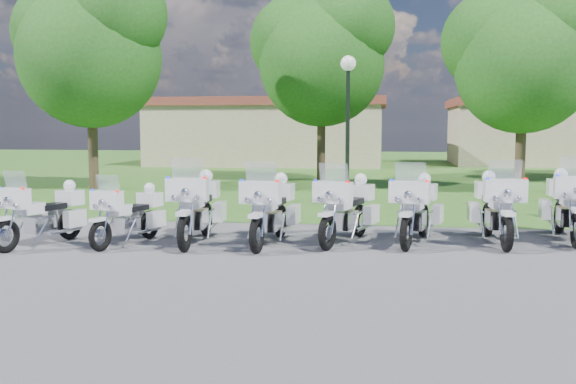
# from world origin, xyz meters

# --- Properties ---
(ground) EXTENTS (100.00, 100.00, 0.00)m
(ground) POSITION_xyz_m (0.00, 0.00, 0.00)
(ground) COLOR #58585D
(ground) RESTS_ON ground
(grass_lawn) EXTENTS (100.00, 48.00, 0.01)m
(grass_lawn) POSITION_xyz_m (0.00, 27.00, 0.00)
(grass_lawn) COLOR #356520
(grass_lawn) RESTS_ON ground
(motorcycle_0) EXTENTS (1.15, 2.17, 1.50)m
(motorcycle_0) POSITION_xyz_m (-5.38, -0.43, 0.63)
(motorcycle_0) COLOR black
(motorcycle_0) RESTS_ON ground
(motorcycle_1) EXTENTS (1.05, 2.06, 1.42)m
(motorcycle_1) POSITION_xyz_m (-3.75, -0.08, 0.59)
(motorcycle_1) COLOR black
(motorcycle_1) RESTS_ON ground
(motorcycle_2) EXTENTS (0.92, 2.57, 1.73)m
(motorcycle_2) POSITION_xyz_m (-2.48, 0.31, 0.72)
(motorcycle_2) COLOR black
(motorcycle_2) RESTS_ON ground
(motorcycle_3) EXTENTS (0.94, 2.49, 1.67)m
(motorcycle_3) POSITION_xyz_m (-0.97, 0.31, 0.70)
(motorcycle_3) COLOR black
(motorcycle_3) RESTS_ON ground
(motorcycle_4) EXTENTS (1.27, 2.35, 1.63)m
(motorcycle_4) POSITION_xyz_m (0.50, 0.76, 0.68)
(motorcycle_4) COLOR black
(motorcycle_4) RESTS_ON ground
(motorcycle_5) EXTENTS (1.17, 2.42, 1.65)m
(motorcycle_5) POSITION_xyz_m (1.88, 0.91, 0.69)
(motorcycle_5) COLOR black
(motorcycle_5) RESTS_ON ground
(motorcycle_6) EXTENTS (0.87, 2.54, 1.70)m
(motorcycle_6) POSITION_xyz_m (3.44, 1.18, 0.71)
(motorcycle_6) COLOR black
(motorcycle_6) RESTS_ON ground
(motorcycle_7) EXTENTS (0.98, 2.60, 1.74)m
(motorcycle_7) POSITION_xyz_m (4.95, 1.73, 0.73)
(motorcycle_7) COLOR black
(motorcycle_7) RESTS_ON ground
(lamp_post) EXTENTS (0.44, 0.44, 4.35)m
(lamp_post) POSITION_xyz_m (0.16, 6.52, 3.27)
(lamp_post) COLOR black
(lamp_post) RESTS_ON ground
(tree_0) EXTENTS (6.12, 5.23, 8.17)m
(tree_0) POSITION_xyz_m (-9.63, 10.65, 5.40)
(tree_0) COLOR #38281C
(tree_0) RESTS_ON ground
(tree_1) EXTENTS (6.27, 5.35, 8.36)m
(tree_1) POSITION_xyz_m (-1.55, 15.69, 5.53)
(tree_1) COLOR #38281C
(tree_1) RESTS_ON ground
(tree_2) EXTENTS (5.59, 4.77, 7.45)m
(tree_2) POSITION_xyz_m (5.95, 11.74, 4.93)
(tree_2) COLOR #38281C
(tree_2) RESTS_ON ground
(building_west) EXTENTS (14.56, 8.32, 4.10)m
(building_west) POSITION_xyz_m (-6.00, 28.00, 2.07)
(building_west) COLOR tan
(building_west) RESTS_ON ground
(building_east) EXTENTS (11.44, 7.28, 4.10)m
(building_east) POSITION_xyz_m (11.00, 30.00, 2.07)
(building_east) COLOR tan
(building_east) RESTS_ON ground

